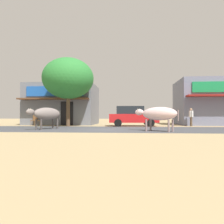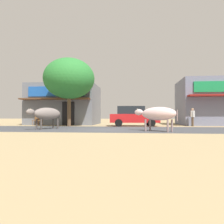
% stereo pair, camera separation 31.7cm
% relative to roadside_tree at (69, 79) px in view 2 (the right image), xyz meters
% --- Properties ---
extents(ground, '(80.00, 80.00, 0.00)m').
position_rel_roadside_tree_xyz_m(ground, '(3.41, -3.14, -3.89)').
color(ground, tan).
extents(asphalt_road, '(72.00, 5.97, 0.00)m').
position_rel_roadside_tree_xyz_m(asphalt_road, '(3.41, -3.14, -3.89)').
color(asphalt_road, '#404247').
rests_on(asphalt_road, ground).
extents(storefront_left_cafe, '(6.51, 5.78, 3.91)m').
position_rel_roadside_tree_xyz_m(storefront_left_cafe, '(-1.68, 3.98, -1.93)').
color(storefront_left_cafe, slate).
rests_on(storefront_left_cafe, ground).
extents(storefront_right_club, '(6.62, 5.78, 4.20)m').
position_rel_roadside_tree_xyz_m(storefront_right_club, '(12.90, 3.98, -1.79)').
color(storefront_right_club, slate).
rests_on(storefront_right_club, ground).
extents(roadside_tree, '(4.15, 4.15, 5.56)m').
position_rel_roadside_tree_xyz_m(roadside_tree, '(0.00, 0.00, 0.00)').
color(roadside_tree, brown).
rests_on(roadside_tree, ground).
extents(parked_hatchback_car, '(4.14, 2.13, 1.64)m').
position_rel_roadside_tree_xyz_m(parked_hatchback_car, '(5.20, 0.82, -3.05)').
color(parked_hatchback_car, red).
rests_on(parked_hatchback_car, ground).
extents(cow_near_brown, '(1.64, 2.46, 1.40)m').
position_rel_roadside_tree_xyz_m(cow_near_brown, '(-0.34, -3.63, -2.90)').
color(cow_near_brown, slate).
rests_on(cow_near_brown, ground).
extents(cow_far_dark, '(2.45, 1.89, 1.36)m').
position_rel_roadside_tree_xyz_m(cow_far_dark, '(6.61, -4.83, -2.92)').
color(cow_far_dark, beige).
rests_on(cow_far_dark, ground).
extents(pedestrian_by_shop, '(0.27, 0.61, 1.48)m').
position_rel_roadside_tree_xyz_m(pedestrian_by_shop, '(10.01, 0.96, -3.04)').
color(pedestrian_by_shop, brown).
rests_on(pedestrian_by_shop, ground).
extents(cafe_chair_near_tree, '(0.53, 0.53, 0.92)m').
position_rel_roadside_tree_xyz_m(cafe_chair_near_tree, '(-2.56, 0.31, -3.38)').
color(cafe_chair_near_tree, brown).
rests_on(cafe_chair_near_tree, ground).
extents(cafe_chair_by_doorway, '(0.50, 0.50, 0.92)m').
position_rel_roadside_tree_xyz_m(cafe_chair_by_doorway, '(-3.41, 1.23, -3.38)').
color(cafe_chair_by_doorway, brown).
rests_on(cafe_chair_by_doorway, ground).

